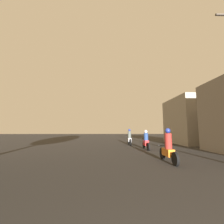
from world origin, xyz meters
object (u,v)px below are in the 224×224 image
at_px(motorcycle_red, 146,141).
at_px(motorcycle_silver, 129,139).
at_px(building_right_far, 193,121).
at_px(motorcycle_orange, 168,148).

xyz_separation_m(motorcycle_red, motorcycle_silver, (-0.78, 3.50, 0.03)).
distance_m(motorcycle_silver, building_right_far, 7.62).
bearing_deg(building_right_far, motorcycle_red, -144.31).
distance_m(motorcycle_orange, motorcycle_silver, 8.19).
bearing_deg(motorcycle_orange, building_right_far, 62.33).
relative_size(motorcycle_orange, motorcycle_silver, 1.03).
bearing_deg(motorcycle_silver, building_right_far, 1.30).
bearing_deg(motorcycle_orange, motorcycle_red, 96.04).
xyz_separation_m(motorcycle_silver, building_right_far, (7.30, 1.17, 1.85)).
relative_size(motorcycle_red, motorcycle_silver, 0.99).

